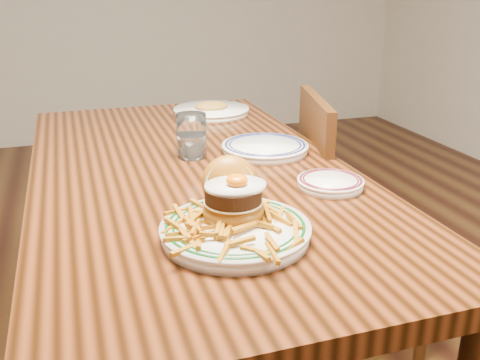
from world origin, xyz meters
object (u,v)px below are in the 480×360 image
object	(u,v)px
side_plate	(330,182)
main_plate	(234,217)
chair_right	(345,216)
table	(192,196)

from	to	relation	value
side_plate	main_plate	bearing A→B (deg)	-141.39
chair_right	main_plate	world-z (taller)	main_plate
chair_right	side_plate	bearing A→B (deg)	68.37
table	main_plate	xyz separation A→B (m)	(-0.01, -0.43, 0.13)
table	chair_right	size ratio (longest dim) A/B	1.80
table	side_plate	world-z (taller)	side_plate
table	chair_right	distance (m)	0.60
table	main_plate	bearing A→B (deg)	-91.36
table	main_plate	size ratio (longest dim) A/B	5.01
main_plate	side_plate	bearing A→B (deg)	40.73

